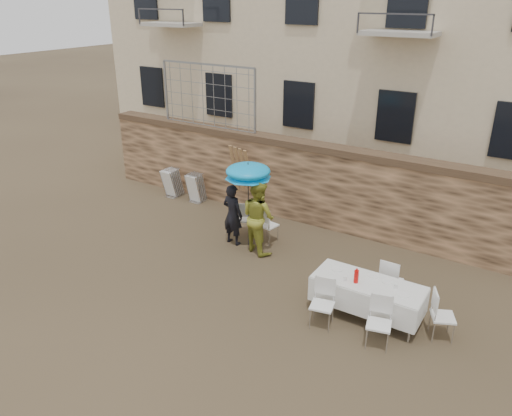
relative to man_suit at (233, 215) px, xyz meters
The scene contains 17 objects.
ground 2.93m from the man_suit, 77.05° to the right, with size 80.00×80.00×0.00m, color brown.
stone_wall 2.36m from the man_suit, 74.30° to the left, with size 13.00×0.50×2.20m, color brown.
chain_link_fence 4.00m from the man_suit, 136.47° to the left, with size 3.20×0.06×1.80m, color gray, non-canonical shape.
man_suit is the anchor object (origin of this frame).
woman_dress 0.76m from the man_suit, ahead, with size 0.89×0.69×1.82m, color gold.
umbrella 1.19m from the man_suit, 14.04° to the left, with size 1.12×1.12×2.02m.
couple_chair_left 0.63m from the man_suit, 90.00° to the left, with size 0.48×0.48×0.96m, color white, non-canonical shape.
couple_chair_right 0.94m from the man_suit, 38.16° to the left, with size 0.48×0.48×0.96m, color white, non-canonical shape.
banquet_table 4.15m from the man_suit, 16.65° to the right, with size 2.10×0.85×0.78m.
soda_bottle 4.01m from the man_suit, 19.52° to the right, with size 0.09×0.09×0.26m, color red.
table_chair_front_left 3.90m from the man_suit, 29.87° to the right, with size 0.48×0.48×0.96m, color white, non-canonical shape.
table_chair_front_right 4.89m from the man_suit, 23.42° to the right, with size 0.48×0.48×0.96m, color white, non-canonical shape.
table_chair_back 4.20m from the man_suit, ahead, with size 0.48×0.48×0.96m, color white, non-canonical shape.
table_chair_side 5.49m from the man_suit, 11.45° to the right, with size 0.48×0.48×0.96m, color white, non-canonical shape.
chair_stack_left 3.87m from the man_suit, 151.93° to the left, with size 0.46×0.55×0.92m, color white, non-canonical shape.
chair_stack_right 3.10m from the man_suit, 144.04° to the left, with size 0.46×0.47×0.92m, color white, non-canonical shape.
wood_planks 2.10m from the man_suit, 115.51° to the left, with size 0.70×0.20×2.00m, color #A37749, non-canonical shape.
Camera 1 is at (5.89, -6.48, 5.82)m, focal length 35.00 mm.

